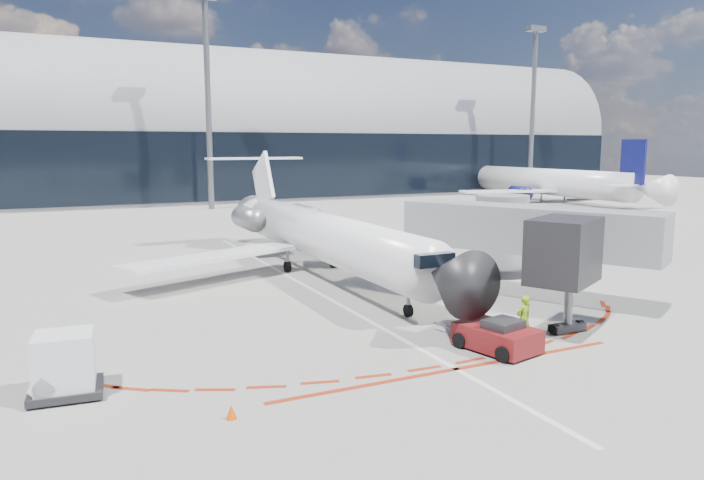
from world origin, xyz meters
name	(u,v)px	position (x,y,z in m)	size (l,w,h in m)	color
ground	(327,298)	(0.00, 0.00, 0.00)	(260.00, 260.00, 0.00)	gray
apron_centerline	(313,290)	(0.00, 2.00, 0.01)	(0.25, 40.00, 0.01)	silver
apron_stop_bar	(456,369)	(0.00, -11.50, 0.01)	(14.00, 0.25, 0.01)	maroon
terminal_building	(147,140)	(0.00, 64.97, 8.52)	(150.00, 24.15, 24.00)	#929598
jet_bridge	(519,236)	(9.79, -3.01, 3.01)	(10.03, 15.20, 4.90)	gray
light_mast_centre	(208,106)	(5.00, 48.00, 12.50)	(0.70, 0.70, 25.00)	slate
light_mast_east	(533,114)	(55.00, 48.00, 12.50)	(0.70, 0.70, 25.00)	slate
regional_jet	(319,234)	(1.95, 5.84, 2.46)	(23.87, 29.43, 7.37)	white
pushback_tug	(497,336)	(2.60, -10.44, 0.55)	(2.62, 4.93, 1.25)	#5B0D13
ramp_worker	(524,319)	(4.14, -10.13, 0.97)	(0.71, 0.46, 1.94)	#9FE217
uld_container	(65,365)	(-12.39, -8.22, 1.00)	(2.30, 2.01, 2.02)	black
safety_cone_left	(231,412)	(-8.16, -12.10, 0.22)	(0.31, 0.31, 0.43)	#E04904
bg_airliner_1	(550,163)	(50.47, 38.87, 5.31)	(32.80, 34.73, 10.61)	white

